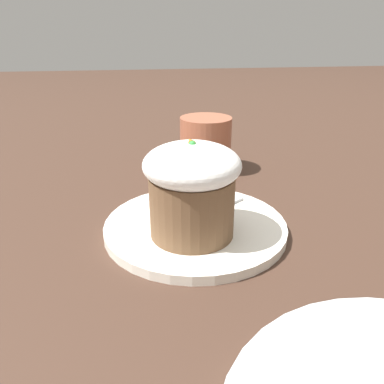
# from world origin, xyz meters

# --- Properties ---
(ground_plane) EXTENTS (4.00, 4.00, 0.00)m
(ground_plane) POSITION_xyz_m (0.00, 0.00, 0.00)
(ground_plane) COLOR #3D281E
(dessert_plate) EXTENTS (0.21, 0.21, 0.01)m
(dessert_plate) POSITION_xyz_m (0.00, 0.00, 0.01)
(dessert_plate) COLOR white
(dessert_plate) RESTS_ON ground_plane
(carrot_cake) EXTENTS (0.10, 0.10, 0.11)m
(carrot_cake) POSITION_xyz_m (-0.03, 0.01, 0.07)
(carrot_cake) COLOR brown
(carrot_cake) RESTS_ON dessert_plate
(spoon) EXTENTS (0.10, 0.12, 0.01)m
(spoon) POSITION_xyz_m (-0.00, 0.01, 0.01)
(spoon) COLOR #B7B7BC
(spoon) RESTS_ON dessert_plate
(coffee_cup) EXTENTS (0.12, 0.09, 0.09)m
(coffee_cup) POSITION_xyz_m (0.21, -0.05, 0.04)
(coffee_cup) COLOR #9E563D
(coffee_cup) RESTS_ON ground_plane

